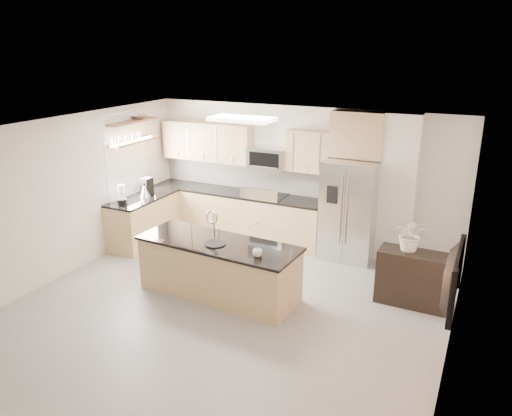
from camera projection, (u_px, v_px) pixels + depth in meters
The scene contains 27 objects.
floor at pixel (217, 318), 7.02m from camera, with size 6.50×6.50×0.00m, color gray.
ceiling at pixel (212, 134), 6.21m from camera, with size 6.00×6.50×0.02m, color silver.
wall_back at pixel (302, 176), 9.39m from camera, with size 6.00×0.02×2.60m, color silver.
wall_front at pixel (2, 368), 3.83m from camera, with size 6.00×0.02×2.60m, color silver.
wall_left at pixel (50, 202), 7.85m from camera, with size 0.02×6.50×2.60m, color silver.
wall_right at pixel (455, 275), 5.38m from camera, with size 0.02×6.50×2.60m, color silver.
back_counter at pixel (237, 213), 9.88m from camera, with size 3.55×0.66×1.44m.
left_counter at pixel (144, 220), 9.56m from camera, with size 0.66×1.50×0.92m.
range at pixel (265, 218), 9.62m from camera, with size 0.76×0.64×1.14m.
upper_cabinets at pixel (236, 144), 9.62m from camera, with size 3.50×0.33×0.75m.
microwave at pixel (268, 158), 9.36m from camera, with size 0.76×0.40×0.40m.
refrigerator at pixel (350, 210), 8.77m from camera, with size 0.92×0.78×1.78m.
partition_column at pixel (398, 190), 8.52m from camera, with size 0.60×0.30×2.60m, color silver.
window at pixel (126, 158), 9.31m from camera, with size 0.04×1.15×1.65m.
shelf_lower at pixel (134, 141), 9.25m from camera, with size 0.30×1.20×0.04m, color brown.
shelf_upper at pixel (132, 121), 9.14m from camera, with size 0.30×1.20×0.04m, color brown.
ceiling_fixture at pixel (242, 119), 7.75m from camera, with size 1.00×0.50×0.06m, color white.
island at pixel (219, 268), 7.57m from camera, with size 2.53×1.05×1.28m.
credenza at pixel (413, 278), 7.29m from camera, with size 1.02×0.43×0.82m, color black.
cup at pixel (257, 253), 6.92m from camera, with size 0.14×0.14×0.11m, color white.
platter at pixel (215, 244), 7.35m from camera, with size 0.33×0.33×0.02m, color black.
blender at pixel (122, 196), 8.90m from camera, with size 0.16×0.16×0.38m.
kettle at pixel (145, 191), 9.38m from camera, with size 0.22×0.22×0.27m.
coffee_maker at pixel (147, 187), 9.54m from camera, with size 0.18×0.22×0.32m.
bowl at pixel (139, 116), 9.30m from camera, with size 0.37×0.37×0.09m, color #BDBDBF.
flower_vase at pixel (412, 226), 7.11m from camera, with size 0.69×0.59×0.76m, color silver.
television at pixel (445, 277), 5.23m from camera, with size 1.08×0.14×0.62m, color black.
Camera 1 is at (3.18, -5.33, 3.68)m, focal length 35.00 mm.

